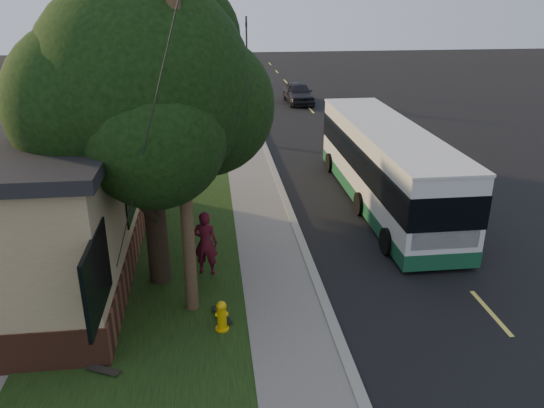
% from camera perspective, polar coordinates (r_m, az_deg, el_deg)
% --- Properties ---
extents(ground, '(120.00, 120.00, 0.00)m').
position_cam_1_polar(ground, '(13.03, 6.44, -12.69)').
color(ground, black).
rests_on(ground, ground).
extents(road, '(8.00, 80.00, 0.01)m').
position_cam_1_polar(road, '(22.69, 10.75, 2.62)').
color(road, black).
rests_on(road, ground).
extents(curb, '(0.25, 80.00, 0.12)m').
position_cam_1_polar(curb, '(21.84, 0.67, 2.40)').
color(curb, gray).
rests_on(curb, ground).
extents(sidewalk, '(2.00, 80.00, 0.08)m').
position_cam_1_polar(sidewalk, '(21.74, -1.95, 2.24)').
color(sidewalk, slate).
rests_on(sidewalk, ground).
extents(grass_verge, '(5.00, 80.00, 0.07)m').
position_cam_1_polar(grass_verge, '(21.76, -11.18, 1.82)').
color(grass_verge, black).
rests_on(grass_verge, ground).
extents(fire_hydrant, '(0.32, 0.32, 0.74)m').
position_cam_1_polar(fire_hydrant, '(12.51, -5.43, -11.88)').
color(fire_hydrant, '#E1AE0B').
rests_on(fire_hydrant, grass_verge).
extents(utility_pole, '(2.86, 3.21, 9.07)m').
position_cam_1_polar(utility_pole, '(11.74, -9.78, 8.11)').
color(utility_pole, '#473321').
rests_on(utility_pole, ground).
extents(leafy_tree, '(6.30, 6.00, 7.80)m').
position_cam_1_polar(leafy_tree, '(13.32, -13.43, 11.83)').
color(leafy_tree, black).
rests_on(leafy_tree, grass_verge).
extents(bare_tree_near, '(1.38, 1.21, 4.31)m').
position_cam_1_polar(bare_tree_near, '(28.89, -8.44, 11.33)').
color(bare_tree_near, black).
rests_on(bare_tree_near, grass_verge).
extents(bare_tree_far, '(1.38, 1.21, 4.03)m').
position_cam_1_polar(bare_tree_far, '(40.76, -7.37, 14.24)').
color(bare_tree_far, black).
rests_on(bare_tree_far, grass_verge).
extents(traffic_signal, '(0.18, 0.22, 5.50)m').
position_cam_1_polar(traffic_signal, '(44.71, -2.76, 16.56)').
color(traffic_signal, '#2D2D30').
rests_on(traffic_signal, ground).
extents(transit_bus, '(2.48, 10.76, 2.92)m').
position_cam_1_polar(transit_bus, '(19.63, 12.10, 4.23)').
color(transit_bus, silver).
rests_on(transit_bus, ground).
extents(skateboarder, '(0.76, 0.59, 1.84)m').
position_cam_1_polar(skateboarder, '(14.59, -7.17, -4.18)').
color(skateboarder, '#52101D').
rests_on(skateboarder, grass_verge).
extents(skateboard_main, '(0.49, 0.88, 0.08)m').
position_cam_1_polar(skateboard_main, '(13.07, -5.42, -11.82)').
color(skateboard_main, black).
rests_on(skateboard_main, grass_verge).
extents(skateboard_spare, '(0.76, 0.50, 0.07)m').
position_cam_1_polar(skateboard_spare, '(11.96, -17.73, -16.64)').
color(skateboard_spare, black).
rests_on(skateboard_spare, grass_verge).
extents(distant_car, '(1.82, 4.33, 1.46)m').
position_cam_1_polar(distant_car, '(37.94, 2.87, 11.87)').
color(distant_car, black).
rests_on(distant_car, ground).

